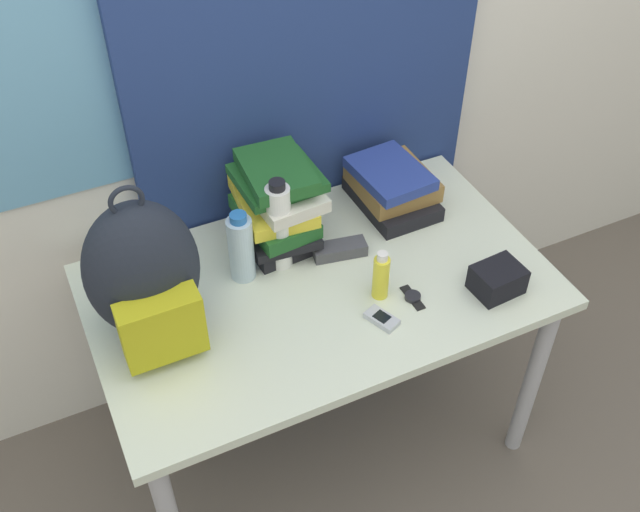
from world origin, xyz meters
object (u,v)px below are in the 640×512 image
sunglasses_case (340,250)px  wristwatch (413,297)px  book_stack_center (392,186)px  sports_bottle (279,226)px  cell_phone (382,319)px  backpack (144,275)px  camera_pouch (497,279)px  water_bottle (241,248)px  book_stack_left (276,204)px  sunscreen_bottle (381,276)px

sunglasses_case → wristwatch: 0.26m
book_stack_center → wristwatch: bearing=-110.8°
sports_bottle → cell_phone: (0.15, -0.31, -0.13)m
backpack → camera_pouch: size_ratio=3.34×
backpack → cell_phone: size_ratio=4.54×
backpack → sunglasses_case: backpack is taller
wristwatch → water_bottle: bearing=143.8°
book_stack_center → sports_bottle: sports_bottle is taller
water_bottle → wristwatch: 0.47m
backpack → book_stack_left: (0.41, 0.18, -0.06)m
sunglasses_case → camera_pouch: (0.32, -0.30, 0.02)m
sunscreen_bottle → sunglasses_case: size_ratio=0.95×
sunscreen_bottle → wristwatch: size_ratio=1.60×
sports_bottle → sunglasses_case: (0.16, -0.04, -0.12)m
backpack → sports_bottle: backpack is taller
backpack → water_bottle: (0.27, 0.08, -0.09)m
water_bottle → wristwatch: size_ratio=2.31×
camera_pouch → book_stack_center: bearing=99.7°
wristwatch → book_stack_left: bearing=121.8°
sunscreen_bottle → cell_phone: sunscreen_bottle is taller
book_stack_left → sunscreen_bottle: book_stack_left is taller
cell_phone → backpack: bearing=157.1°
sunscreen_bottle → book_stack_left: bearing=116.0°
camera_pouch → wristwatch: size_ratio=1.43×
backpack → sunglasses_case: size_ratio=2.83×
sunscreen_bottle → wristwatch: bearing=-34.0°
backpack → camera_pouch: (0.86, -0.25, -0.15)m
book_stack_center → wristwatch: book_stack_center is taller
water_bottle → camera_pouch: bearing=-29.9°
book_stack_center → sunscreen_bottle: size_ratio=1.88×
cell_phone → camera_pouch: camera_pouch is taller
camera_pouch → wristwatch: 0.23m
sunscreen_bottle → wristwatch: sunscreen_bottle is taller
cell_phone → wristwatch: 0.12m
book_stack_left → cell_phone: size_ratio=2.98×
backpack → sunscreen_bottle: bearing=-13.7°
wristwatch → book_stack_center: bearing=69.2°
book_stack_center → camera_pouch: size_ratio=2.10×
book_stack_left → backpack: bearing=-156.0°
backpack → book_stack_center: size_ratio=1.59×
sunscreen_bottle → cell_phone: 0.11m
backpack → book_stack_left: 0.46m
book_stack_center → water_bottle: 0.53m
sunglasses_case → book_stack_center: bearing=29.8°
backpack → cell_phone: (0.53, -0.22, -0.18)m
book_stack_left → water_bottle: book_stack_left is taller
wristwatch → sunscreen_bottle: bearing=146.0°
sunglasses_case → wristwatch: size_ratio=1.69×
camera_pouch → cell_phone: bearing=174.6°
sports_bottle → sunscreen_bottle: 0.30m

